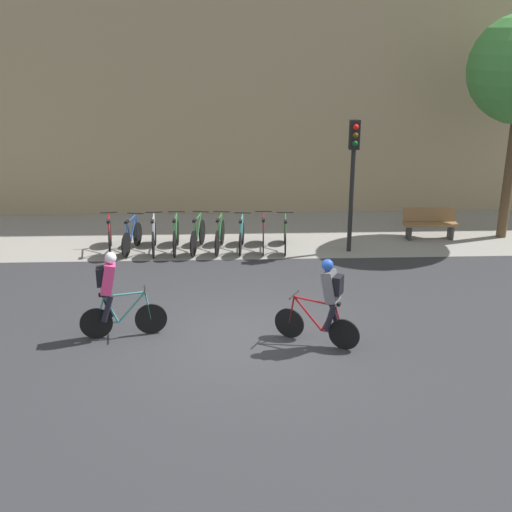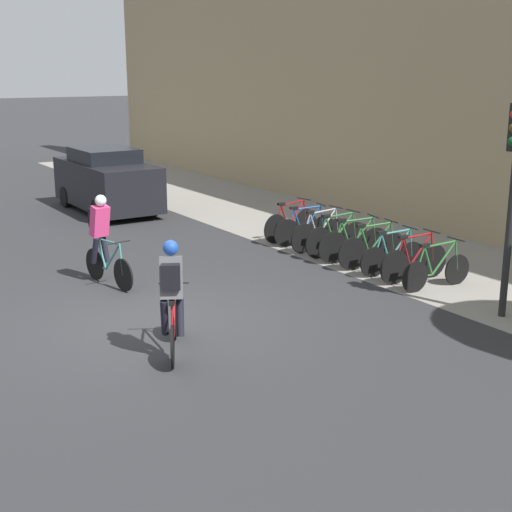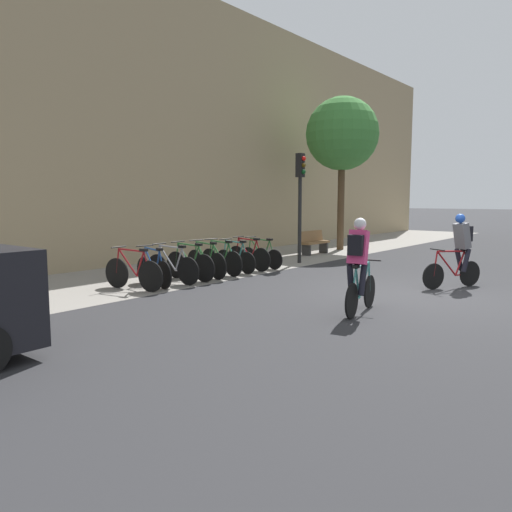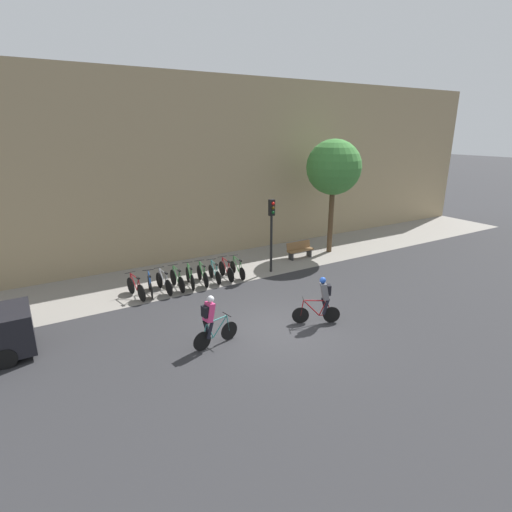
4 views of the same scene
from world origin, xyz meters
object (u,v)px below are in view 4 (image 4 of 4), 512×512
object	(u,v)px
cyclist_grey	(322,298)
parked_bike_1	(150,286)
cyclist_pink	(211,320)
parked_bike_7	(226,270)
parked_bike_3	(177,280)
parked_bike_6	(215,273)
parked_bike_5	(202,275)
parked_bike_2	(164,283)
parked_bike_8	(238,269)
parked_bike_4	(190,277)
bench	(300,250)
parked_bike_0	(136,288)
traffic_light_pole	(272,222)

from	to	relation	value
cyclist_grey	parked_bike_1	distance (m)	7.28
cyclist_pink	parked_bike_7	xyz separation A→B (m)	(3.18, 5.19, -0.54)
parked_bike_3	parked_bike_6	distance (m)	1.79
cyclist_grey	parked_bike_5	bearing A→B (deg)	110.08
cyclist_grey	parked_bike_1	size ratio (longest dim) A/B	1.09
parked_bike_2	parked_bike_8	xyz separation A→B (m)	(3.57, -0.00, -0.03)
parked_bike_4	parked_bike_1	bearing A→B (deg)	179.98
parked_bike_7	parked_bike_8	xyz separation A→B (m)	(0.60, -0.00, -0.03)
bench	parked_bike_2	bearing A→B (deg)	-174.32
cyclist_grey	parked_bike_7	size ratio (longest dim) A/B	1.04
parked_bike_4	parked_bike_5	world-z (taller)	parked_bike_4
cyclist_pink	parked_bike_5	world-z (taller)	cyclist_pink
parked_bike_4	parked_bike_0	bearing A→B (deg)	180.00
parked_bike_3	bench	xyz separation A→B (m)	(7.22, 0.78, 0.05)
traffic_light_pole	bench	world-z (taller)	traffic_light_pole
cyclist_pink	parked_bike_4	bearing A→B (deg)	74.97
parked_bike_5	parked_bike_3	bearing A→B (deg)	-180.00
cyclist_pink	parked_bike_1	bearing A→B (deg)	94.33
cyclist_pink	parked_bike_4	xyz separation A→B (m)	(1.39, 5.19, -0.53)
parked_bike_2	bench	bearing A→B (deg)	5.68
cyclist_grey	traffic_light_pole	world-z (taller)	traffic_light_pole
parked_bike_8	cyclist_grey	bearing A→B (deg)	-86.97
cyclist_grey	parked_bike_5	xyz separation A→B (m)	(-2.09, 5.72, -0.54)
cyclist_grey	parked_bike_8	xyz separation A→B (m)	(-0.30, 5.72, -0.57)
cyclist_pink	cyclist_grey	world-z (taller)	cyclist_pink
parked_bike_3	parked_bike_4	distance (m)	0.59
parked_bike_2	traffic_light_pole	distance (m)	5.69
parked_bike_0	parked_bike_5	xyz separation A→B (m)	(2.97, -0.00, -0.01)
bench	parked_bike_7	bearing A→B (deg)	-170.89
cyclist_grey	parked_bike_2	distance (m)	6.93
cyclist_pink	parked_bike_0	bearing A→B (deg)	100.75
parked_bike_1	parked_bike_8	distance (m)	4.17
cyclist_pink	parked_bike_0	xyz separation A→B (m)	(-0.99, 5.19, -0.53)
parked_bike_7	parked_bike_8	world-z (taller)	parked_bike_7
parked_bike_5	traffic_light_pole	bearing A→B (deg)	-4.05
parked_bike_6	traffic_light_pole	distance (m)	3.59
cyclist_grey	parked_bike_4	xyz separation A→B (m)	(-2.69, 5.72, -0.53)
cyclist_pink	parked_bike_4	world-z (taller)	cyclist_pink
parked_bike_4	parked_bike_8	size ratio (longest dim) A/B	1.05
parked_bike_0	traffic_light_pole	bearing A→B (deg)	-2.20
parked_bike_5	parked_bike_7	world-z (taller)	parked_bike_5
parked_bike_2	bench	world-z (taller)	parked_bike_2
parked_bike_7	parked_bike_8	distance (m)	0.60
parked_bike_6	parked_bike_1	bearing A→B (deg)	179.98
parked_bike_4	parked_bike_8	bearing A→B (deg)	-0.05
parked_bike_6	parked_bike_8	xyz separation A→B (m)	(1.19, -0.00, -0.01)
parked_bike_1	parked_bike_4	xyz separation A→B (m)	(1.79, -0.00, 0.02)
parked_bike_6	parked_bike_8	bearing A→B (deg)	-0.07
traffic_light_pole	bench	xyz separation A→B (m)	(2.51, 1.02, -2.00)
cyclist_pink	parked_bike_4	distance (m)	5.40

